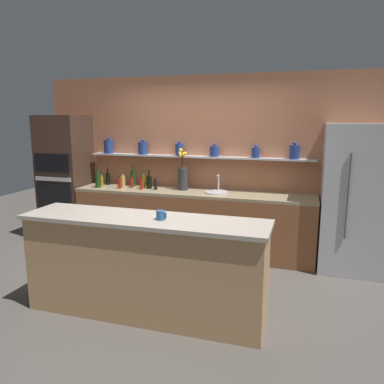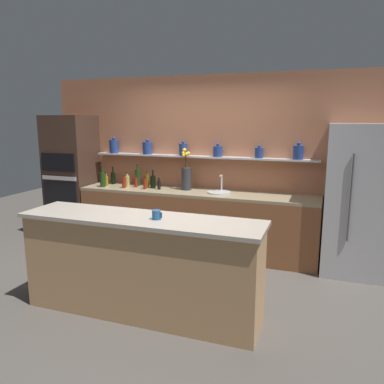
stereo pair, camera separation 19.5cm
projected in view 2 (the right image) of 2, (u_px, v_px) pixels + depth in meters
The scene contains 21 objects.
ground_plane at pixel (168, 286), 4.48m from camera, with size 12.00×12.00×0.00m, color #4C4742.
back_wall_unit at pixel (208, 163), 5.70m from camera, with size 5.20×0.28×2.60m.
back_counter_unit at pixel (195, 222), 5.56m from camera, with size 3.54×0.62×0.92m.
island_counter at pixel (141, 266), 3.77m from camera, with size 2.47×0.61×1.02m.
refrigerator at pixel (362, 201), 4.69m from camera, with size 0.90×0.73×1.91m.
oven_tower at pixel (72, 178), 6.17m from camera, with size 0.72×0.64×2.02m.
flower_vase at pixel (186, 176), 5.56m from camera, with size 0.15×0.16×0.62m.
sink_fixture at pixel (219, 192), 5.36m from camera, with size 0.33×0.33×0.25m.
bottle_wine_0 at pixel (138, 177), 5.93m from camera, with size 0.08×0.08×0.34m.
bottle_sauce_1 at pixel (136, 182), 5.80m from camera, with size 0.05×0.05×0.18m.
bottle_sauce_2 at pixel (159, 184), 5.62m from camera, with size 0.05×0.05×0.18m.
bottle_sauce_3 at pixel (145, 184), 5.64m from camera, with size 0.05×0.05×0.19m.
bottle_wine_4 at pixel (113, 178), 6.07m from camera, with size 0.07×0.07×0.28m.
bottle_oil_5 at pixel (106, 180), 5.91m from camera, with size 0.06×0.06×0.22m.
bottle_sauce_6 at pixel (124, 183), 5.74m from camera, with size 0.05×0.05×0.19m.
bottle_sauce_7 at pixel (128, 180), 5.94m from camera, with size 0.05×0.05×0.20m.
bottle_wine_8 at pixel (103, 179), 5.82m from camera, with size 0.08×0.08×0.32m.
bottle_spirit_9 at pixel (127, 181), 5.83m from camera, with size 0.07×0.07×0.23m.
bottle_oil_10 at pixel (147, 181), 5.76m from camera, with size 0.05×0.05×0.25m.
bottle_wine_11 at pixel (153, 182), 5.72m from camera, with size 0.08×0.08×0.28m.
coffee_mug at pixel (156, 215), 3.57m from camera, with size 0.10×0.08×0.09m.
Camera 2 is at (1.68, -3.83, 1.97)m, focal length 35.00 mm.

